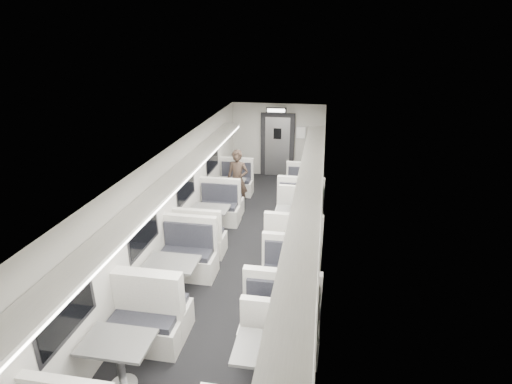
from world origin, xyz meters
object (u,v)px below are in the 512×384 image
at_px(booth_left_d, 120,363).
at_px(booth_right_a, 302,199).
at_px(vestibule_door, 277,146).
at_px(exit_sign, 276,110).
at_px(booth_left_b, 211,222).
at_px(booth_right_d, 272,373).
at_px(booth_right_c, 284,302).
at_px(booth_left_a, 230,192).
at_px(booth_left_c, 173,280).
at_px(passenger, 238,180).
at_px(booth_right_b, 297,228).

xyz_separation_m(booth_left_d, booth_right_a, (2.00, 6.12, -0.03)).
height_order(vestibule_door, exit_sign, exit_sign).
distance_m(booth_left_b, booth_right_d, 4.67).
xyz_separation_m(booth_right_c, booth_right_d, (0.00, -1.53, 0.05)).
distance_m(booth_left_b, booth_left_d, 4.37).
relative_size(booth_left_d, booth_right_a, 1.07).
bearing_deg(booth_left_a, booth_left_c, -90.00).
height_order(booth_left_d, booth_right_a, booth_left_d).
bearing_deg(vestibule_door, booth_right_a, -70.58).
relative_size(booth_right_a, passenger, 1.25).
xyz_separation_m(booth_left_c, passenger, (0.28, 4.14, 0.42)).
xyz_separation_m(passenger, exit_sign, (0.72, 2.39, 1.46)).
relative_size(booth_left_c, vestibule_door, 1.06).
distance_m(booth_left_a, vestibule_door, 2.86).
xyz_separation_m(booth_right_b, exit_sign, (-1.00, 4.14, 1.86)).
xyz_separation_m(booth_left_b, booth_right_a, (2.00, 1.75, -0.01)).
height_order(booth_left_c, exit_sign, exit_sign).
height_order(booth_left_b, booth_left_d, booth_left_d).
xyz_separation_m(booth_right_c, vestibule_door, (-1.00, 7.27, 0.67)).
bearing_deg(booth_right_a, booth_left_b, -138.77).
bearing_deg(booth_right_d, passenger, 106.18).
bearing_deg(booth_right_a, booth_left_c, -115.52).
height_order(booth_right_b, booth_right_d, booth_right_d).
bearing_deg(vestibule_door, passenger, -104.02).
xyz_separation_m(booth_right_a, booth_right_d, (0.00, -5.97, 0.05)).
relative_size(booth_right_b, vestibule_door, 1.11).
height_order(booth_right_d, exit_sign, exit_sign).
relative_size(vestibule_door, exit_sign, 3.39).
bearing_deg(booth_right_a, passenger, -178.45).
distance_m(booth_left_c, exit_sign, 6.88).
bearing_deg(passenger, booth_right_c, -60.50).
bearing_deg(booth_left_c, booth_left_d, -90.00).
bearing_deg(booth_left_d, booth_right_c, 40.02).
bearing_deg(booth_right_d, booth_left_c, 138.30).
bearing_deg(booth_left_b, vestibule_door, 77.71).
xyz_separation_m(booth_left_a, booth_right_a, (2.00, -0.24, 0.01)).
xyz_separation_m(booth_right_b, vestibule_door, (-1.00, 4.63, 0.62)).
distance_m(booth_left_d, booth_right_b, 4.77).
distance_m(passenger, vestibule_door, 2.98).
height_order(booth_left_a, exit_sign, exit_sign).
bearing_deg(booth_left_a, booth_right_b, -45.50).
relative_size(booth_left_a, vestibule_door, 0.95).
distance_m(booth_left_b, booth_right_a, 2.66).
bearing_deg(exit_sign, passenger, -106.73).
bearing_deg(booth_left_c, booth_left_a, 90.00).
distance_m(booth_right_c, booth_right_d, 1.53).
bearing_deg(booth_right_a, booth_right_d, -90.00).
distance_m(booth_right_c, passenger, 4.74).
bearing_deg(booth_left_d, booth_right_a, 71.90).
distance_m(booth_right_c, vestibule_door, 7.37).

